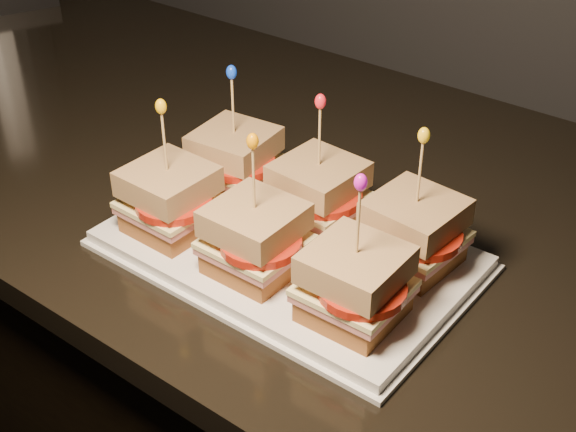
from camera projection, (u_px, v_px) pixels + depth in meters
The scene contains 46 objects.
cabinet at pixel (201, 371), 1.41m from camera, with size 2.17×0.70×0.90m, color black.
granite_slab at pixel (181, 138), 1.16m from camera, with size 2.21×0.74×0.03m, color black.
platter at pixel (288, 251), 0.88m from camera, with size 0.39×0.24×0.02m, color white.
platter_rim at pixel (288, 255), 0.88m from camera, with size 0.40×0.25×0.01m, color white.
sandwich_0_bread_bot at pixel (236, 179), 0.97m from camera, with size 0.08×0.08×0.02m, color #5B3416.
sandwich_0_ham at pixel (235, 168), 0.96m from camera, with size 0.09×0.09×0.01m, color #CB6361.
sandwich_0_cheese at pixel (235, 163), 0.96m from camera, with size 0.09×0.09×0.01m, color #FFED9C.
sandwich_0_tomato at pixel (239, 163), 0.94m from camera, with size 0.08×0.08×0.01m, color #B41F0F.
sandwich_0_bread_top at pixel (234, 143), 0.94m from camera, with size 0.09×0.09×0.03m, color brown.
sandwich_0_pick at pixel (233, 109), 0.92m from camera, with size 0.00×0.00×0.09m, color tan.
sandwich_0_frill at pixel (231, 72), 0.89m from camera, with size 0.01×0.01×0.02m, color blue.
sandwich_1_bread_bot at pixel (318, 213), 0.91m from camera, with size 0.08×0.08×0.02m, color #5B3416.
sandwich_1_ham at pixel (318, 202), 0.90m from camera, with size 0.09×0.09×0.01m, color #CB6361.
sandwich_1_cheese at pixel (318, 196), 0.89m from camera, with size 0.09×0.09×0.01m, color #FFED9C.
sandwich_1_tomato at pixel (324, 196), 0.88m from camera, with size 0.08×0.08×0.01m, color #B41F0F.
sandwich_1_bread_top at pixel (319, 176), 0.88m from camera, with size 0.09×0.09×0.03m, color brown.
sandwich_1_pick at pixel (319, 140), 0.85m from camera, with size 0.00×0.00×0.09m, color tan.
sandwich_1_frill at pixel (320, 101), 0.83m from camera, with size 0.01×0.01×0.02m, color red.
sandwich_2_bread_bot at pixel (411, 252), 0.84m from camera, with size 0.08×0.08×0.02m, color #5B3416.
sandwich_2_ham at pixel (413, 240), 0.83m from camera, with size 0.09×0.09×0.01m, color #CB6361.
sandwich_2_cheese at pixel (413, 235), 0.83m from camera, with size 0.09×0.09×0.01m, color #FFED9C.
sandwich_2_tomato at pixel (421, 236), 0.82m from camera, with size 0.08×0.08×0.01m, color #B41F0F.
sandwich_2_bread_top at pixel (416, 213), 0.82m from camera, with size 0.09×0.09×0.03m, color brown.
sandwich_2_pick at pixel (420, 176), 0.79m from camera, with size 0.00×0.00×0.09m, color tan.
sandwich_2_frill at pixel (424, 135), 0.77m from camera, with size 0.01×0.01×0.02m, color yellow.
sandwich_3_bread_bot at pixel (172, 219), 0.90m from camera, with size 0.08×0.08×0.02m, color #5B3416.
sandwich_3_ham at pixel (171, 207), 0.89m from camera, with size 0.09×0.09×0.01m, color #CB6361.
sandwich_3_cheese at pixel (170, 202), 0.88m from camera, with size 0.09×0.09×0.01m, color #FFED9C.
sandwich_3_tomato at pixel (174, 202), 0.87m from camera, with size 0.08×0.08×0.01m, color #B41F0F.
sandwich_3_bread_top at pixel (168, 181), 0.87m from camera, with size 0.09×0.09×0.03m, color brown.
sandwich_3_pick at pixel (165, 145), 0.84m from camera, with size 0.00×0.00×0.09m, color tan.
sandwich_3_frill at pixel (161, 106), 0.82m from camera, with size 0.01×0.01×0.02m, color #F1AF0A.
sandwich_4_bread_bot at pixel (256, 259), 0.83m from camera, with size 0.08×0.08×0.02m, color #5B3416.
sandwich_4_ham at pixel (255, 247), 0.82m from camera, with size 0.09×0.09×0.01m, color #CB6361.
sandwich_4_cheese at pixel (255, 241), 0.82m from camera, with size 0.09×0.09×0.01m, color #FFED9C.
sandwich_4_tomato at pixel (261, 242), 0.81m from camera, with size 0.08×0.08×0.01m, color #B41F0F.
sandwich_4_bread_top at pixel (255, 220), 0.81m from camera, with size 0.09×0.09×0.03m, color brown.
sandwich_4_pick at pixel (254, 182), 0.78m from camera, with size 0.00×0.00×0.09m, color tan.
sandwich_4_frill at pixel (253, 141), 0.76m from camera, with size 0.01×0.01×0.02m, color orange.
sandwich_5_bread_bot at pixel (353, 306), 0.77m from camera, with size 0.08×0.08×0.02m, color #5B3416.
sandwich_5_ham at pixel (354, 293), 0.76m from camera, with size 0.09×0.09×0.01m, color #CB6361.
sandwich_5_cheese at pixel (354, 287), 0.76m from camera, with size 0.09×0.09×0.01m, color #FFED9C.
sandwich_5_tomato at pixel (362, 289), 0.74m from camera, with size 0.08×0.08×0.01m, color #B41F0F.
sandwich_5_bread_top at pixel (356, 265), 0.74m from camera, with size 0.09×0.09×0.03m, color brown.
sandwich_5_pick at pixel (358, 225), 0.72m from camera, with size 0.00×0.00×0.09m, color tan.
sandwich_5_frill at pixel (361, 182), 0.69m from camera, with size 0.01×0.01×0.02m, color #D314C2.
Camera 1 is at (1.32, 0.92, 1.46)m, focal length 50.00 mm.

